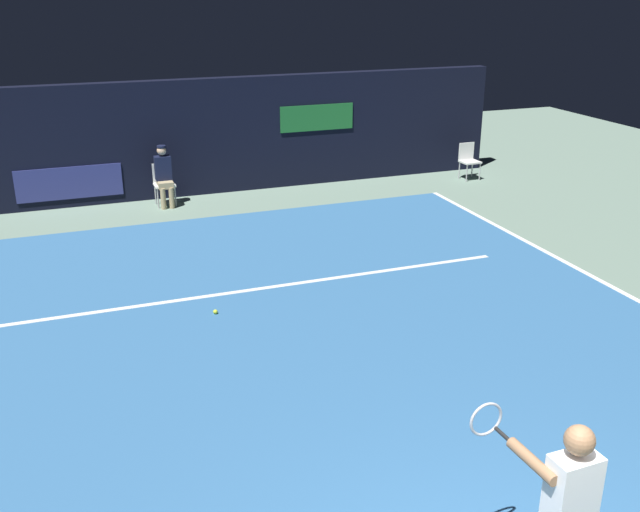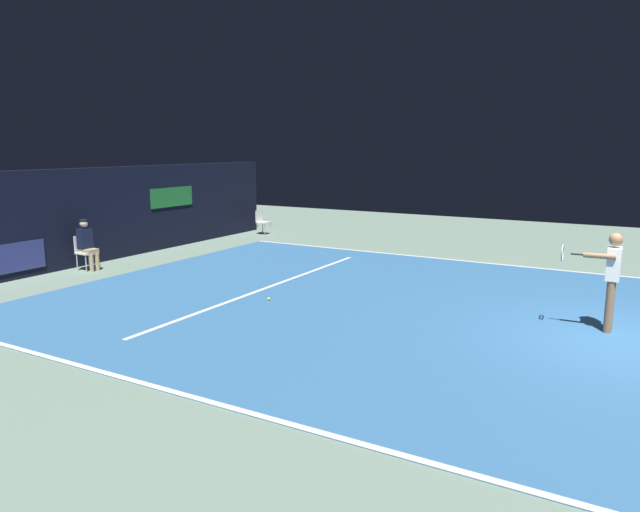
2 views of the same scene
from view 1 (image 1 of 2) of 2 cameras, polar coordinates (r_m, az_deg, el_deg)
The scene contains 9 objects.
ground_plane at distance 9.79m, azimuth -1.02°, elevation -7.32°, with size 30.90×30.90×0.00m, color slate.
court_surface at distance 9.78m, azimuth -1.02°, elevation -7.29°, with size 10.66×12.26×0.01m, color #336699.
line_sideline_left at distance 12.39m, azimuth 22.72°, elevation -2.69°, with size 0.10×12.26×0.01m, color white.
line_service at distance 11.63m, azimuth -4.53°, elevation -2.55°, with size 8.32×0.10×0.01m, color white.
back_wall at distance 16.75m, azimuth -10.31°, elevation 9.08°, with size 15.09×0.33×2.60m.
tennis_player at distance 5.90m, azimuth 18.73°, elevation -18.44°, with size 0.64×0.93×1.73m.
line_judge_on_chair at distance 16.09m, azimuth -12.17°, elevation 6.23°, with size 0.45×0.53×1.32m.
courtside_chair_near at distance 18.39m, azimuth 11.60°, elevation 7.49°, with size 0.45×0.43×0.88m.
tennis_ball at distance 10.83m, azimuth -8.22°, elevation -4.35°, with size 0.07×0.07×0.07m, color #CCE033.
Camera 1 is at (-2.83, -3.02, 4.62)m, focal length 40.74 mm.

